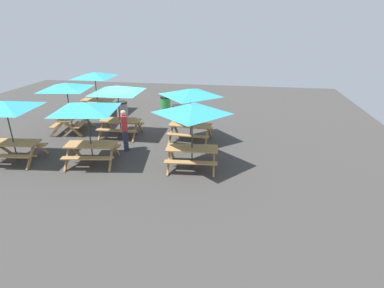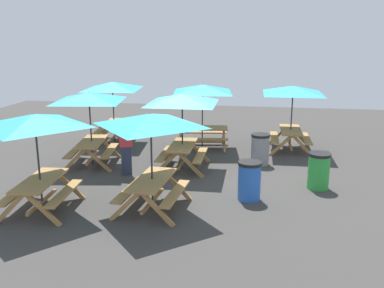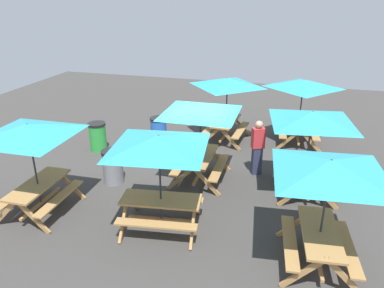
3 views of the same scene
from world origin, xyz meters
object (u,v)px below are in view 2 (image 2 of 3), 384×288
picnic_table_1 (35,128)px  picnic_table_2 (182,104)px  picnic_table_5 (293,95)px  person_standing (126,145)px  trash_bin_blue (249,181)px  picnic_table_6 (89,102)px  trash_bin_gray (260,149)px  picnic_table_4 (151,127)px  picnic_table_0 (202,93)px  picnic_table_3 (113,90)px  trash_bin_green (319,171)px

picnic_table_1 → picnic_table_2: 4.55m
picnic_table_5 → person_standing: picnic_table_5 is taller
picnic_table_5 → trash_bin_blue: size_ratio=2.89×
picnic_table_6 → trash_bin_gray: (0.88, -5.22, -1.49)m
picnic_table_4 → person_standing: bearing=34.1°
picnic_table_0 → picnic_table_3: (0.31, 3.42, 0.00)m
trash_bin_blue → trash_bin_gray: same height
picnic_table_1 → picnic_table_3: (6.55, 0.51, 0.00)m
picnic_table_1 → trash_bin_gray: size_ratio=2.38×
picnic_table_6 → trash_bin_blue: (-2.18, -4.98, -1.49)m
trash_bin_blue → person_standing: 3.90m
picnic_table_2 → person_standing: bearing=117.3°
picnic_table_1 → person_standing: size_ratio=1.40×
picnic_table_6 → person_standing: size_ratio=1.67×
picnic_table_5 → picnic_table_4: bearing=148.5°
picnic_table_1 → picnic_table_4: (0.47, -2.53, 0.00)m
picnic_table_5 → picnic_table_1: bearing=135.7°
trash_bin_gray → picnic_table_2: bearing=109.7°
trash_bin_gray → picnic_table_6: bearing=99.6°
picnic_table_2 → picnic_table_3: size_ratio=1.01×
picnic_table_4 → trash_bin_blue: (1.01, -2.21, -1.49)m
picnic_table_4 → trash_bin_green: 4.76m
picnic_table_5 → trash_bin_gray: picnic_table_5 is taller
trash_bin_blue → person_standing: (1.42, 3.62, 0.39)m
picnic_table_6 → person_standing: 1.91m
picnic_table_0 → picnic_table_5: 3.12m
picnic_table_0 → trash_bin_gray: 3.08m
picnic_table_3 → trash_bin_blue: (-5.07, -5.26, -1.49)m
picnic_table_0 → trash_bin_gray: (-1.71, -2.08, -1.49)m
picnic_table_5 → picnic_table_6: size_ratio=1.01×
picnic_table_3 → picnic_table_5: size_ratio=1.00×
picnic_table_4 → person_standing: picnic_table_4 is taller
picnic_table_3 → trash_bin_blue: size_ratio=2.87×
picnic_table_3 → picnic_table_4: (-6.08, -3.04, 0.00)m
trash_bin_blue → trash_bin_green: same height
picnic_table_2 → picnic_table_3: (2.85, 3.16, 0.00)m
picnic_table_2 → trash_bin_gray: picnic_table_2 is taller
picnic_table_1 → person_standing: 3.30m
picnic_table_4 → picnic_table_1: bearing=104.6°
picnic_table_5 → trash_bin_gray: bearing=149.7°
picnic_table_3 → picnic_table_5: 6.54m
trash_bin_blue → picnic_table_1: bearing=107.3°
trash_bin_gray → picnic_table_4: bearing=148.9°
picnic_table_5 → person_standing: size_ratio=1.69×
picnic_table_5 → trash_bin_green: (-3.82, -0.51, -1.49)m
picnic_table_1 → picnic_table_5: 8.78m
picnic_table_4 → person_standing: (2.42, 1.40, -1.10)m
picnic_table_3 → picnic_table_2: bearing=-137.8°
picnic_table_2 → trash_bin_blue: size_ratio=2.89×
person_standing → picnic_table_1: bearing=42.5°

